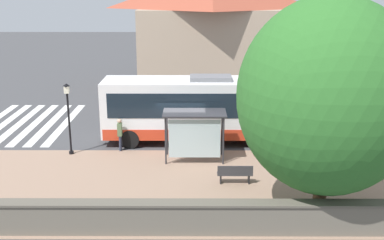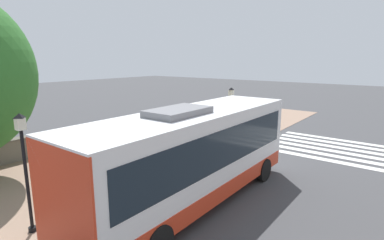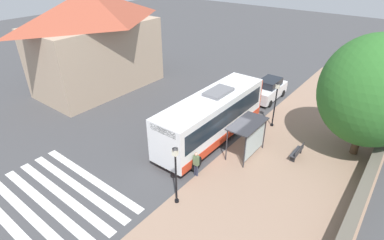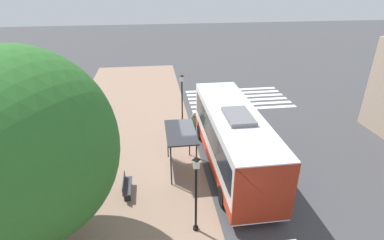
{
  "view_description": "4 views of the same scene",
  "coord_description": "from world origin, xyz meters",
  "px_view_note": "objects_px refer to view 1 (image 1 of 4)",
  "views": [
    {
      "loc": [
        -23.74,
        -0.69,
        8.6
      ],
      "look_at": [
        -0.96,
        -0.6,
        1.96
      ],
      "focal_mm": 45.0,
      "sensor_mm": 36.0,
      "label": 1
    },
    {
      "loc": [
        7.93,
        -9.08,
        5.28
      ],
      "look_at": [
        -0.79,
        2.32,
        2.34
      ],
      "focal_mm": 28.0,
      "sensor_mm": 36.0,
      "label": 2
    },
    {
      "loc": [
        -8.7,
        14.77,
        12.16
      ],
      "look_at": [
        1.81,
        1.21,
        2.48
      ],
      "focal_mm": 28.0,
      "sensor_mm": 36.0,
      "label": 3
    },
    {
      "loc": [
        -2.62,
        -15.07,
        9.96
      ],
      "look_at": [
        -0.39,
        1.15,
        2.19
      ],
      "focal_mm": 28.0,
      "sensor_mm": 36.0,
      "label": 4
    }
  ],
  "objects_px": {
    "bench": "(235,174)",
    "street_lamp_far": "(290,116)",
    "pedestrian": "(120,132)",
    "bus": "(197,108)",
    "street_lamp_near": "(68,113)",
    "shade_tree": "(328,97)",
    "bus_shelter": "(195,121)",
    "parked_car_behind_bus": "(362,126)"
  },
  "relations": [
    {
      "from": "bench",
      "to": "street_lamp_far",
      "type": "xyz_separation_m",
      "value": [
        3.12,
        -2.92,
        1.77
      ]
    },
    {
      "from": "pedestrian",
      "to": "shade_tree",
      "type": "xyz_separation_m",
      "value": [
        -7.15,
        -8.58,
        3.61
      ]
    },
    {
      "from": "street_lamp_near",
      "to": "shade_tree",
      "type": "bearing_deg",
      "value": -121.0
    },
    {
      "from": "bench",
      "to": "street_lamp_near",
      "type": "xyz_separation_m",
      "value": [
        3.72,
        8.09,
        1.74
      ]
    },
    {
      "from": "pedestrian",
      "to": "parked_car_behind_bus",
      "type": "relative_size",
      "value": 0.4
    },
    {
      "from": "bus_shelter",
      "to": "bench",
      "type": "bearing_deg",
      "value": -148.0
    },
    {
      "from": "bus",
      "to": "pedestrian",
      "type": "xyz_separation_m",
      "value": [
        -1.63,
        4.0,
        -0.87
      ]
    },
    {
      "from": "bus",
      "to": "street_lamp_far",
      "type": "bearing_deg",
      "value": -121.26
    },
    {
      "from": "street_lamp_near",
      "to": "parked_car_behind_bus",
      "type": "relative_size",
      "value": 0.84
    },
    {
      "from": "bus",
      "to": "pedestrian",
      "type": "relative_size",
      "value": 5.82
    },
    {
      "from": "bus",
      "to": "parked_car_behind_bus",
      "type": "xyz_separation_m",
      "value": [
        -0.29,
        -9.0,
        -0.95
      ]
    },
    {
      "from": "parked_car_behind_bus",
      "to": "bus",
      "type": "bearing_deg",
      "value": 88.16
    },
    {
      "from": "bus_shelter",
      "to": "street_lamp_near",
      "type": "xyz_separation_m",
      "value": [
        0.9,
        6.33,
        0.19
      ]
    },
    {
      "from": "pedestrian",
      "to": "bench",
      "type": "xyz_separation_m",
      "value": [
        -4.25,
        -5.64,
        -0.55
      ]
    },
    {
      "from": "parked_car_behind_bus",
      "to": "bench",
      "type": "bearing_deg",
      "value": 127.19
    },
    {
      "from": "pedestrian",
      "to": "street_lamp_far",
      "type": "distance_m",
      "value": 8.71
    },
    {
      "from": "street_lamp_far",
      "to": "parked_car_behind_bus",
      "type": "bearing_deg",
      "value": -60.94
    },
    {
      "from": "bus",
      "to": "street_lamp_near",
      "type": "height_order",
      "value": "street_lamp_near"
    },
    {
      "from": "bus_shelter",
      "to": "shade_tree",
      "type": "xyz_separation_m",
      "value": [
        -5.73,
        -4.7,
        2.61
      ]
    },
    {
      "from": "pedestrian",
      "to": "bench",
      "type": "height_order",
      "value": "pedestrian"
    },
    {
      "from": "bench",
      "to": "street_lamp_near",
      "type": "bearing_deg",
      "value": 65.31
    },
    {
      "from": "bus_shelter",
      "to": "street_lamp_far",
      "type": "bearing_deg",
      "value": -86.42
    },
    {
      "from": "street_lamp_far",
      "to": "bench",
      "type": "bearing_deg",
      "value": 136.9
    },
    {
      "from": "bench",
      "to": "bus",
      "type": "bearing_deg",
      "value": 15.54
    },
    {
      "from": "bus",
      "to": "pedestrian",
      "type": "bearing_deg",
      "value": 112.21
    },
    {
      "from": "parked_car_behind_bus",
      "to": "shade_tree",
      "type": "bearing_deg",
      "value": 152.49
    },
    {
      "from": "shade_tree",
      "to": "street_lamp_near",
      "type": "bearing_deg",
      "value": 59.0
    },
    {
      "from": "pedestrian",
      "to": "bench",
      "type": "relative_size",
      "value": 1.13
    },
    {
      "from": "street_lamp_near",
      "to": "bus_shelter",
      "type": "bearing_deg",
      "value": -98.07
    },
    {
      "from": "pedestrian",
      "to": "bus_shelter",
      "type": "bearing_deg",
      "value": -110.16
    },
    {
      "from": "bench",
      "to": "street_lamp_far",
      "type": "bearing_deg",
      "value": -43.1
    },
    {
      "from": "bus_shelter",
      "to": "street_lamp_near",
      "type": "bearing_deg",
      "value": 81.93
    },
    {
      "from": "bus_shelter",
      "to": "pedestrian",
      "type": "xyz_separation_m",
      "value": [
        1.42,
        3.87,
        -1.0
      ]
    },
    {
      "from": "bus",
      "to": "street_lamp_far",
      "type": "height_order",
      "value": "street_lamp_far"
    },
    {
      "from": "bus",
      "to": "street_lamp_far",
      "type": "distance_m",
      "value": 5.34
    },
    {
      "from": "shade_tree",
      "to": "parked_car_behind_bus",
      "type": "bearing_deg",
      "value": -27.51
    },
    {
      "from": "street_lamp_far",
      "to": "bus",
      "type": "bearing_deg",
      "value": 58.74
    },
    {
      "from": "pedestrian",
      "to": "shade_tree",
      "type": "distance_m",
      "value": 11.74
    },
    {
      "from": "bus_shelter",
      "to": "street_lamp_far",
      "type": "relative_size",
      "value": 0.82
    },
    {
      "from": "street_lamp_near",
      "to": "bus",
      "type": "bearing_deg",
      "value": -71.53
    },
    {
      "from": "street_lamp_far",
      "to": "bus_shelter",
      "type": "bearing_deg",
      "value": 93.58
    },
    {
      "from": "bus_shelter",
      "to": "pedestrian",
      "type": "height_order",
      "value": "bus_shelter"
    }
  ]
}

